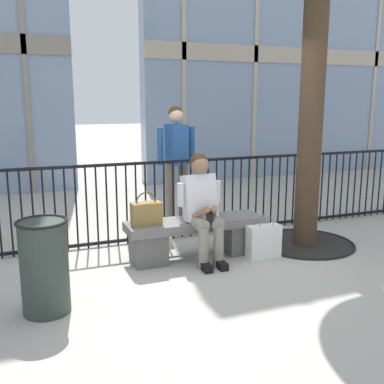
# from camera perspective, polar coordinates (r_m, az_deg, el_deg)

# --- Properties ---
(ground_plane) EXTENTS (60.00, 60.00, 0.00)m
(ground_plane) POSITION_cam_1_polar(r_m,az_deg,el_deg) (5.28, 0.40, -8.20)
(ground_plane) COLOR #B2ADA3
(stone_bench) EXTENTS (1.60, 0.44, 0.45)m
(stone_bench) POSITION_cam_1_polar(r_m,az_deg,el_deg) (5.20, 0.41, -5.39)
(stone_bench) COLOR slate
(stone_bench) RESTS_ON ground
(seated_person_with_phone) EXTENTS (0.52, 0.66, 1.21)m
(seated_person_with_phone) POSITION_cam_1_polar(r_m,az_deg,el_deg) (4.99, 1.30, -1.58)
(seated_person_with_phone) COLOR gray
(seated_person_with_phone) RESTS_ON ground
(handbag_on_bench) EXTENTS (0.32, 0.17, 0.37)m
(handbag_on_bench) POSITION_cam_1_polar(r_m,az_deg,el_deg) (4.92, -5.82, -2.66)
(handbag_on_bench) COLOR olive
(handbag_on_bench) RESTS_ON stone_bench
(shopping_bag) EXTENTS (0.39, 0.16, 0.49)m
(shopping_bag) POSITION_cam_1_polar(r_m,az_deg,el_deg) (5.27, 9.06, -6.13)
(shopping_bag) COLOR white
(shopping_bag) RESTS_ON ground
(bystander_at_railing) EXTENTS (0.55, 0.38, 1.71)m
(bystander_at_railing) POSITION_cam_1_polar(r_m,az_deg,el_deg) (6.36, -2.00, 4.46)
(bystander_at_railing) COLOR #6B6051
(bystander_at_railing) RESTS_ON ground
(plaza_railing) EXTENTS (9.85, 0.04, 1.04)m
(plaza_railing) POSITION_cam_1_polar(r_m,az_deg,el_deg) (5.83, -2.41, -0.94)
(plaza_railing) COLOR black
(plaza_railing) RESTS_ON ground
(trash_can) EXTENTS (0.43, 0.43, 0.82)m
(trash_can) POSITION_cam_1_polar(r_m,az_deg,el_deg) (4.04, -18.21, -8.87)
(trash_can) COLOR #2D3833
(trash_can) RESTS_ON ground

